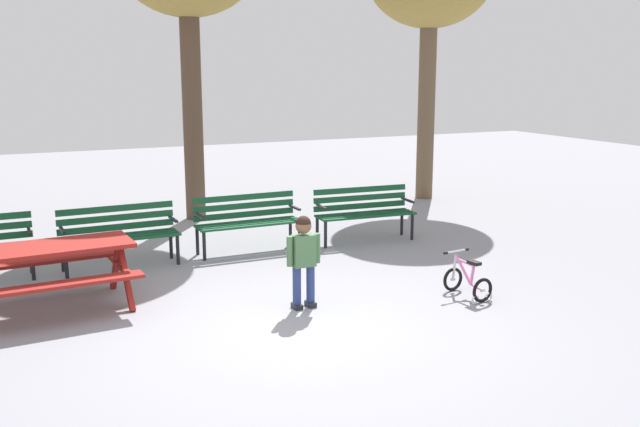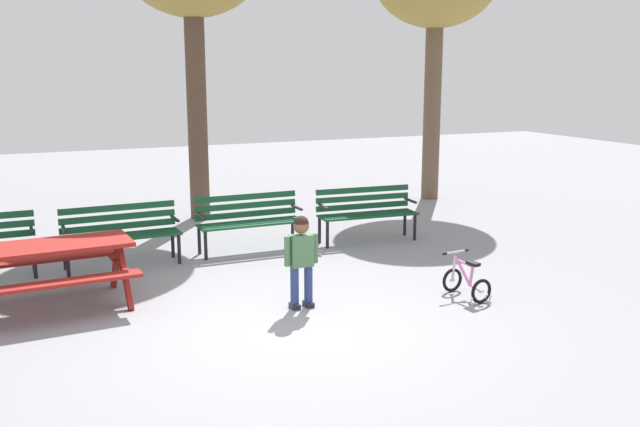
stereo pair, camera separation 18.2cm
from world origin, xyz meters
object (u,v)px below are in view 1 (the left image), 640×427
object	(u,v)px
park_bench_left	(119,231)
kids_bicycle	(468,281)
picnic_table	(50,260)
child_standing	(304,254)
park_bench_far_right	(363,209)
park_bench_right	(247,218)

from	to	relation	value
park_bench_left	kids_bicycle	distance (m)	4.78
picnic_table	park_bench_left	distance (m)	1.83
park_bench_left	child_standing	xyz separation A→B (m)	(1.63, -2.67, 0.13)
picnic_table	park_bench_left	bearing A→B (deg)	56.51
kids_bicycle	park_bench_left	bearing A→B (deg)	138.88
park_bench_far_right	kids_bicycle	size ratio (longest dim) A/B	2.76
park_bench_right	park_bench_far_right	distance (m)	1.91
picnic_table	park_bench_right	distance (m)	3.33
picnic_table	park_bench_right	world-z (taller)	park_bench_right
child_standing	kids_bicycle	size ratio (longest dim) A/B	1.85
picnic_table	child_standing	world-z (taller)	child_standing
picnic_table	park_bench_far_right	distance (m)	5.03
child_standing	park_bench_left	bearing A→B (deg)	121.44
park_bench_left	child_standing	size ratio (longest dim) A/B	1.48
picnic_table	kids_bicycle	size ratio (longest dim) A/B	3.20
park_bench_left	child_standing	world-z (taller)	child_standing
picnic_table	park_bench_far_right	xyz separation A→B (m)	(4.82, 1.45, -0.08)
park_bench_far_right	child_standing	distance (m)	3.39
park_bench_right	park_bench_far_right	bearing A→B (deg)	-4.53
park_bench_left	kids_bicycle	size ratio (longest dim) A/B	2.74
child_standing	park_bench_far_right	bearing A→B (deg)	49.92
park_bench_right	picnic_table	bearing A→B (deg)	-151.19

